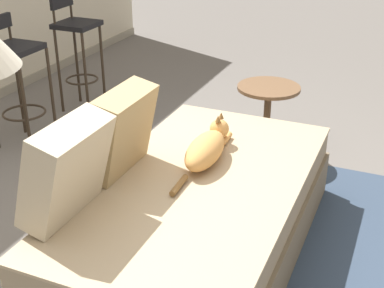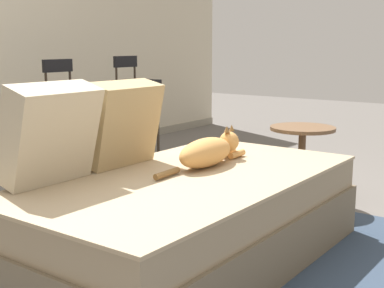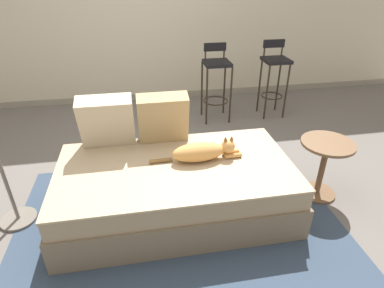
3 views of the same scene
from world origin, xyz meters
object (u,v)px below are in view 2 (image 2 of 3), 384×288
at_px(throw_pillow_corner, 50,134).
at_px(cat, 209,151).
at_px(throw_pillow_middle, 122,123).
at_px(bar_stool_by_doorway, 136,98).
at_px(couch, 190,218).
at_px(bar_stool_near_window, 69,109).
at_px(side_table, 302,153).

height_order(throw_pillow_corner, cat, throw_pillow_corner).
distance_m(throw_pillow_middle, cat, 0.48).
height_order(throw_pillow_middle, bar_stool_by_doorway, bar_stool_by_doorway).
bearing_deg(couch, bar_stool_near_window, 66.71).
distance_m(throw_pillow_corner, side_table, 1.87).
relative_size(throw_pillow_corner, bar_stool_near_window, 0.48).
relative_size(bar_stool_near_window, side_table, 1.82).
height_order(couch, bar_stool_near_window, bar_stool_near_window).
height_order(cat, bar_stool_by_doorway, bar_stool_by_doorway).
height_order(throw_pillow_middle, side_table, throw_pillow_middle).
relative_size(couch, bar_stool_near_window, 1.93).
relative_size(couch, throw_pillow_corner, 4.01).
bearing_deg(bar_stool_near_window, throw_pillow_corner, -133.38).
relative_size(throw_pillow_corner, side_table, 0.87).
bearing_deg(couch, side_table, 0.07).
relative_size(throw_pillow_middle, side_table, 0.84).
bearing_deg(bar_stool_near_window, side_table, -73.05).
bearing_deg(bar_stool_near_window, couch, -113.29).
xyz_separation_m(couch, side_table, (1.28, 0.00, 0.12)).
bearing_deg(throw_pillow_middle, couch, -83.40).
xyz_separation_m(bar_stool_by_doorway, side_table, (-0.24, -1.74, -0.26)).
xyz_separation_m(throw_pillow_corner, bar_stool_by_doorway, (2.04, 1.34, -0.08)).
bearing_deg(throw_pillow_middle, side_table, -16.98).
distance_m(cat, bar_stool_near_window, 1.78).
bearing_deg(cat, couch, -168.77).
relative_size(couch, bar_stool_by_doorway, 1.91).
relative_size(throw_pillow_middle, bar_stool_near_window, 0.46).
bearing_deg(couch, cat, 11.23).
bearing_deg(couch, throw_pillow_corner, 141.58).
relative_size(couch, side_table, 3.51).
height_order(couch, cat, cat).
xyz_separation_m(couch, cat, (0.22, 0.04, 0.30)).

